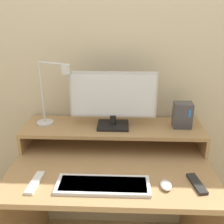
{
  "coord_description": "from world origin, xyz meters",
  "views": [
    {
      "loc": [
        0.05,
        -0.9,
        1.58
      ],
      "look_at": [
        -0.0,
        0.39,
        1.07
      ],
      "focal_mm": 42.0,
      "sensor_mm": 36.0,
      "label": 1
    }
  ],
  "objects_px": {
    "desk_lamp": "(52,94)",
    "router_dock": "(182,115)",
    "mouse": "(166,185)",
    "keyboard": "(103,185)",
    "monitor": "(113,99)",
    "remote_secondary": "(197,184)",
    "remote_control": "(35,183)"
  },
  "relations": [
    {
      "from": "mouse",
      "to": "remote_control",
      "type": "distance_m",
      "value": 0.64
    },
    {
      "from": "monitor",
      "to": "remote_control",
      "type": "distance_m",
      "value": 0.62
    },
    {
      "from": "router_dock",
      "to": "mouse",
      "type": "xyz_separation_m",
      "value": [
        -0.15,
        -0.42,
        -0.2
      ]
    },
    {
      "from": "monitor",
      "to": "router_dock",
      "type": "height_order",
      "value": "monitor"
    },
    {
      "from": "router_dock",
      "to": "keyboard",
      "type": "relative_size",
      "value": 0.34
    },
    {
      "from": "desk_lamp",
      "to": "router_dock",
      "type": "xyz_separation_m",
      "value": [
        0.77,
        0.01,
        -0.12
      ]
    },
    {
      "from": "desk_lamp",
      "to": "mouse",
      "type": "relative_size",
      "value": 4.55
    },
    {
      "from": "remote_secondary",
      "to": "monitor",
      "type": "bearing_deg",
      "value": 137.98
    },
    {
      "from": "monitor",
      "to": "remote_secondary",
      "type": "xyz_separation_m",
      "value": [
        0.42,
        -0.38,
        -0.3
      ]
    },
    {
      "from": "router_dock",
      "to": "mouse",
      "type": "bearing_deg",
      "value": -109.32
    },
    {
      "from": "keyboard",
      "to": "remote_secondary",
      "type": "xyz_separation_m",
      "value": [
        0.46,
        0.03,
        -0.0
      ]
    },
    {
      "from": "monitor",
      "to": "mouse",
      "type": "height_order",
      "value": "monitor"
    },
    {
      "from": "router_dock",
      "to": "mouse",
      "type": "height_order",
      "value": "router_dock"
    },
    {
      "from": "remote_control",
      "to": "mouse",
      "type": "bearing_deg",
      "value": 0.02
    },
    {
      "from": "router_dock",
      "to": "remote_control",
      "type": "bearing_deg",
      "value": -151.93
    },
    {
      "from": "monitor",
      "to": "router_dock",
      "type": "distance_m",
      "value": 0.43
    },
    {
      "from": "mouse",
      "to": "desk_lamp",
      "type": "bearing_deg",
      "value": 147.11
    },
    {
      "from": "keyboard",
      "to": "monitor",
      "type": "bearing_deg",
      "value": 85.43
    },
    {
      "from": "mouse",
      "to": "remote_control",
      "type": "xyz_separation_m",
      "value": [
        -0.64,
        -0.0,
        -0.01
      ]
    },
    {
      "from": "monitor",
      "to": "mouse",
      "type": "bearing_deg",
      "value": -56.27
    },
    {
      "from": "desk_lamp",
      "to": "remote_control",
      "type": "xyz_separation_m",
      "value": [
        -0.01,
        -0.41,
        -0.32
      ]
    },
    {
      "from": "router_dock",
      "to": "keyboard",
      "type": "height_order",
      "value": "router_dock"
    },
    {
      "from": "keyboard",
      "to": "desk_lamp",
      "type": "bearing_deg",
      "value": 128.12
    },
    {
      "from": "desk_lamp",
      "to": "router_dock",
      "type": "height_order",
      "value": "desk_lamp"
    },
    {
      "from": "keyboard",
      "to": "mouse",
      "type": "bearing_deg",
      "value": 1.5
    },
    {
      "from": "desk_lamp",
      "to": "remote_control",
      "type": "bearing_deg",
      "value": -91.46
    },
    {
      "from": "keyboard",
      "to": "remote_control",
      "type": "xyz_separation_m",
      "value": [
        -0.33,
        0.01,
        -0.0
      ]
    },
    {
      "from": "monitor",
      "to": "mouse",
      "type": "distance_m",
      "value": 0.57
    },
    {
      "from": "remote_secondary",
      "to": "keyboard",
      "type": "bearing_deg",
      "value": -176.16
    },
    {
      "from": "monitor",
      "to": "keyboard",
      "type": "xyz_separation_m",
      "value": [
        -0.03,
        -0.41,
        -0.3
      ]
    },
    {
      "from": "mouse",
      "to": "keyboard",
      "type": "bearing_deg",
      "value": -178.5
    },
    {
      "from": "monitor",
      "to": "keyboard",
      "type": "distance_m",
      "value": 0.51
    }
  ]
}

